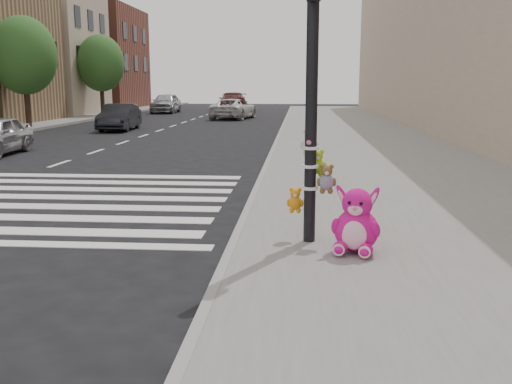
# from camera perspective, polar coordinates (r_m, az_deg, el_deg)

# --- Properties ---
(ground) EXTENTS (120.00, 120.00, 0.00)m
(ground) POSITION_cam_1_polar(r_m,az_deg,el_deg) (6.79, -17.32, -9.47)
(ground) COLOR black
(ground) RESTS_ON ground
(sidewalk_near) EXTENTS (7.00, 80.00, 0.14)m
(sidewalk_near) POSITION_cam_1_polar(r_m,az_deg,el_deg) (16.25, 13.40, 2.64)
(sidewalk_near) COLOR slate
(sidewalk_near) RESTS_ON ground
(curb_edge) EXTENTS (0.12, 80.00, 0.15)m
(curb_edge) POSITION_cam_1_polar(r_m,az_deg,el_deg) (16.08, 1.15, 2.85)
(curb_edge) COLOR gray
(curb_edge) RESTS_ON ground
(bld_far_d) EXTENTS (6.00, 8.00, 10.00)m
(bld_far_d) POSITION_cam_1_polar(r_m,az_deg,el_deg) (44.75, -19.83, 13.65)
(bld_far_d) COLOR #BAA88E
(bld_far_d) RESTS_ON ground
(bld_far_e) EXTENTS (6.00, 10.00, 9.00)m
(bld_far_e) POSITION_cam_1_polar(r_m,az_deg,el_deg) (54.96, -15.03, 12.74)
(bld_far_e) COLOR brown
(bld_far_e) RESTS_ON ground
(bld_near) EXTENTS (5.00, 60.00, 10.00)m
(bld_near) POSITION_cam_1_polar(r_m,az_deg,el_deg) (27.25, 22.45, 15.71)
(bld_near) COLOR #BAA88E
(bld_near) RESTS_ON ground
(signal_pole) EXTENTS (0.68, 0.49, 4.00)m
(signal_pole) POSITION_cam_1_polar(r_m,az_deg,el_deg) (7.73, 5.65, 7.12)
(signal_pole) COLOR black
(signal_pole) RESTS_ON sidewalk_near
(tree_far_b) EXTENTS (3.20, 3.20, 5.44)m
(tree_far_b) POSITION_cam_1_polar(r_m,az_deg,el_deg) (31.09, -22.20, 12.52)
(tree_far_b) COLOR #382619
(tree_far_b) RESTS_ON sidewalk_far
(tree_far_c) EXTENTS (3.20, 3.20, 5.44)m
(tree_far_c) POSITION_cam_1_polar(r_m,az_deg,el_deg) (41.25, -15.28, 12.31)
(tree_far_c) COLOR #382619
(tree_far_c) RESTS_ON sidewalk_far
(pink_bunny) EXTENTS (0.68, 0.76, 0.89)m
(pink_bunny) POSITION_cam_1_polar(r_m,az_deg,el_deg) (7.45, 9.99, -3.26)
(pink_bunny) COLOR #D71287
(pink_bunny) RESTS_ON sidewalk_near
(red_teddy) EXTENTS (0.16, 0.14, 0.20)m
(red_teddy) POSITION_cam_1_polar(r_m,az_deg,el_deg) (8.60, 10.62, -3.21)
(red_teddy) COLOR #AB1911
(red_teddy) RESTS_ON sidewalk_near
(car_dark_far) EXTENTS (1.62, 4.03, 1.30)m
(car_dark_far) POSITION_cam_1_polar(r_m,az_deg,el_deg) (29.30, -13.49, 7.29)
(car_dark_far) COLOR black
(car_dark_far) RESTS_ON ground
(car_white_near) EXTENTS (2.93, 5.04, 1.32)m
(car_white_near) POSITION_cam_1_polar(r_m,az_deg,el_deg) (37.90, -2.26, 8.32)
(car_white_near) COLOR silver
(car_white_near) RESTS_ON ground
(car_maroon_near) EXTENTS (3.12, 5.73, 1.58)m
(car_maroon_near) POSITION_cam_1_polar(r_m,az_deg,el_deg) (48.21, -2.36, 9.00)
(car_maroon_near) COLOR #541D18
(car_maroon_near) RESTS_ON ground
(car_silver_deep) EXTENTS (1.91, 4.63, 1.57)m
(car_silver_deep) POSITION_cam_1_polar(r_m,az_deg,el_deg) (46.11, -9.00, 8.79)
(car_silver_deep) COLOR #ADAEB2
(car_silver_deep) RESTS_ON ground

